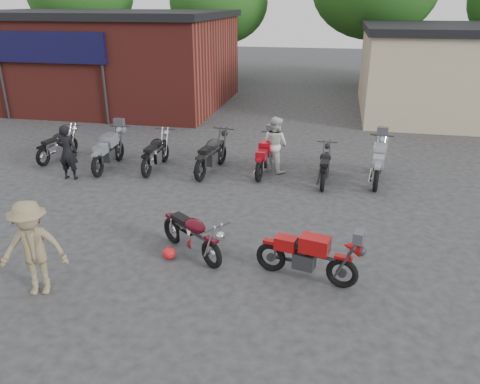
% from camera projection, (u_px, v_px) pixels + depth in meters
% --- Properties ---
extents(ground, '(90.00, 90.00, 0.00)m').
position_uv_depth(ground, '(195.00, 267.00, 8.95)').
color(ground, '#2C2C2E').
extents(brick_building, '(12.00, 8.00, 4.00)m').
position_uv_depth(brick_building, '(99.00, 61.00, 22.56)').
color(brick_building, maroon).
rests_on(brick_building, ground).
extents(tree_0, '(6.56, 6.56, 8.20)m').
position_uv_depth(tree_0, '(83.00, 11.00, 29.94)').
color(tree_0, '#194B14').
rests_on(tree_0, ground).
extents(tree_1, '(5.92, 5.92, 7.40)m').
position_uv_depth(tree_1, '(219.00, 18.00, 28.40)').
color(tree_1, '#194B14').
rests_on(tree_1, ground).
extents(tree_2, '(7.04, 7.04, 8.80)m').
position_uv_depth(tree_2, '(373.00, 6.00, 26.44)').
color(tree_2, '#194B14').
rests_on(tree_2, ground).
extents(vintage_motorcycle, '(1.81, 1.57, 1.05)m').
position_uv_depth(vintage_motorcycle, '(192.00, 232.00, 9.16)').
color(vintage_motorcycle, '#4B0915').
rests_on(vintage_motorcycle, ground).
extents(sportbike, '(1.93, 0.99, 1.07)m').
position_uv_depth(sportbike, '(308.00, 254.00, 8.35)').
color(sportbike, '#B80F0F').
rests_on(sportbike, ground).
extents(helmet, '(0.30, 0.30, 0.24)m').
position_uv_depth(helmet, '(169.00, 253.00, 9.20)').
color(helmet, red).
rests_on(helmet, ground).
extents(person_dark, '(0.59, 0.40, 1.57)m').
position_uv_depth(person_dark, '(67.00, 152.00, 13.08)').
color(person_dark, black).
rests_on(person_dark, ground).
extents(person_light, '(1.01, 0.96, 1.65)m').
position_uv_depth(person_light, '(275.00, 144.00, 13.66)').
color(person_light, silver).
rests_on(person_light, ground).
extents(person_tan, '(1.26, 0.95, 1.72)m').
position_uv_depth(person_tan, '(33.00, 249.00, 7.85)').
color(person_tan, '#897854').
rests_on(person_tan, ground).
extents(row_bike_0, '(0.86, 1.88, 1.05)m').
position_uv_depth(row_bike_0, '(58.00, 143.00, 14.79)').
color(row_bike_0, black).
rests_on(row_bike_0, ground).
extents(row_bike_1, '(0.77, 2.10, 1.20)m').
position_uv_depth(row_bike_1, '(108.00, 149.00, 13.99)').
color(row_bike_1, gray).
rests_on(row_bike_1, ground).
extents(row_bike_2, '(0.66, 1.97, 1.14)m').
position_uv_depth(row_bike_2, '(156.00, 151.00, 13.92)').
color(row_bike_2, black).
rests_on(row_bike_2, ground).
extents(row_bike_3, '(0.99, 2.20, 1.23)m').
position_uv_depth(row_bike_3, '(212.00, 152.00, 13.65)').
color(row_bike_3, black).
rests_on(row_bike_3, ground).
extents(row_bike_4, '(0.76, 1.99, 1.13)m').
position_uv_depth(row_bike_4, '(265.00, 155.00, 13.59)').
color(row_bike_4, '#A60D19').
rests_on(row_bike_4, ground).
extents(row_bike_5, '(0.64, 1.84, 1.06)m').
position_uv_depth(row_bike_5, '(325.00, 164.00, 12.90)').
color(row_bike_5, black).
rests_on(row_bike_5, ground).
extents(row_bike_6, '(0.92, 2.17, 1.22)m').
position_uv_depth(row_bike_6, '(379.00, 161.00, 12.94)').
color(row_bike_6, '#9BA1A9').
rests_on(row_bike_6, ground).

